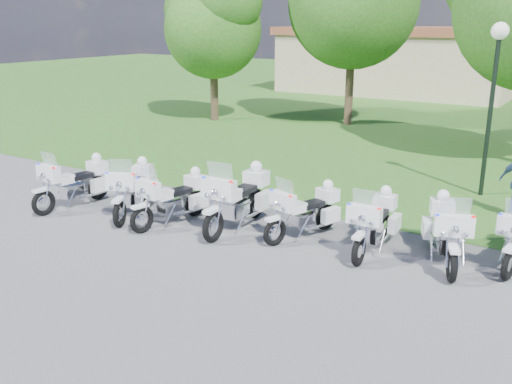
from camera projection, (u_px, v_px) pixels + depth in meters
The scene contains 12 objects.
ground at pixel (234, 252), 11.67m from camera, with size 100.00×100.00×0.00m, color #4D4D52.
grass_lawn at pixel (491, 100), 33.58m from camera, with size 100.00×48.00×0.01m, color #335D1D.
motorcycle_0 at pixel (75, 182), 14.42m from camera, with size 0.85×2.28×1.53m.
motorcycle_1 at pixel (133, 188), 13.83m from camera, with size 1.33×2.16×1.55m.
motorcycle_2 at pixel (174, 197), 13.21m from camera, with size 0.98×2.20×1.49m.
motorcycle_3 at pixel (239, 197), 12.89m from camera, with size 0.87×2.54×1.70m.
motorcycle_4 at pixel (306, 210), 12.39m from camera, with size 1.14×2.05×1.43m.
motorcycle_5 at pixel (375, 222), 11.63m from camera, with size 0.78×2.20×1.48m.
motorcycle_6 at pixel (446, 230), 11.08m from camera, with size 1.29×2.16×1.54m.
lamp_post at pixel (496, 68), 14.50m from camera, with size 0.44×0.44×4.52m.
tree_0 at pixel (212, 20), 25.68m from camera, with size 5.15×4.40×6.87m.
building_west at pixel (399, 60), 36.83m from camera, with size 14.56×8.32×4.10m.
Camera 1 is at (6.10, -8.93, 4.58)m, focal length 40.00 mm.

